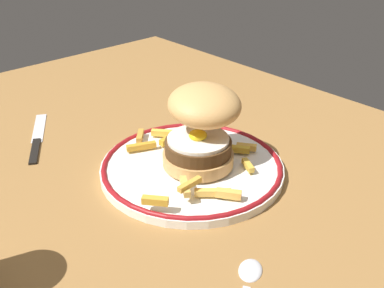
{
  "coord_description": "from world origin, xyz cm",
  "views": [
    {
      "loc": [
        36.62,
        -35.92,
        35.95
      ],
      "look_at": [
        -5.41,
        2.39,
        4.6
      ],
      "focal_mm": 42.73,
      "sensor_mm": 36.0,
      "label": 1
    }
  ],
  "objects": [
    {
      "name": "fries_pile",
      "position": [
        -5.25,
        2.08,
        2.26
      ],
      "size": [
        23.81,
        22.29,
        2.22
      ],
      "color": "gold",
      "rests_on": "dinner_plate"
    },
    {
      "name": "ground_plane",
      "position": [
        0.0,
        0.0,
        -2.0
      ],
      "size": [
        131.6,
        86.57,
        4.0
      ],
      "primitive_type": "cube",
      "color": "olive"
    },
    {
      "name": "burger",
      "position": [
        -5.07,
        3.93,
        7.21
      ],
      "size": [
        14.13,
        14.11,
        11.43
      ],
      "color": "tan",
      "rests_on": "dinner_plate"
    },
    {
      "name": "spoon",
      "position": [
        14.56,
        -7.75,
        0.36
      ],
      "size": [
        8.6,
        12.12,
        0.9
      ],
      "color": "silver",
      "rests_on": "ground_plane"
    },
    {
      "name": "knife",
      "position": [
        -29.42,
        -10.35,
        0.26
      ],
      "size": [
        16.29,
        10.39,
        0.7
      ],
      "color": "black",
      "rests_on": "ground_plane"
    },
    {
      "name": "dinner_plate",
      "position": [
        -5.41,
        2.39,
        0.84
      ],
      "size": [
        26.69,
        26.69,
        1.6
      ],
      "color": "white",
      "rests_on": "ground_plane"
    }
  ]
}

